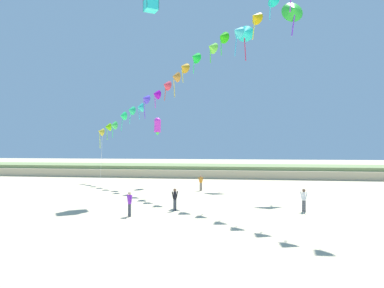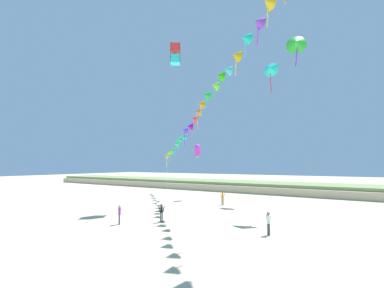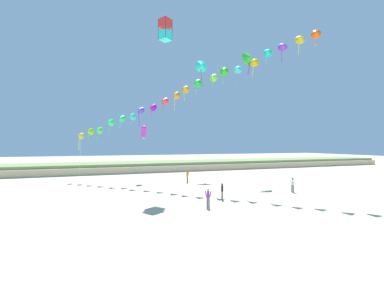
% 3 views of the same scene
% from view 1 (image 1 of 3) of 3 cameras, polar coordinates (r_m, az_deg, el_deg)
% --- Properties ---
extents(ground_plane, '(240.00, 240.00, 0.00)m').
position_cam_1_polar(ground_plane, '(20.30, -4.10, -14.38)').
color(ground_plane, beige).
extents(dune_ridge, '(120.00, 11.65, 1.85)m').
position_cam_1_polar(dune_ridge, '(58.47, 4.37, -4.42)').
color(dune_ridge, '#BFAE8B').
rests_on(dune_ridge, ground).
extents(person_near_left, '(0.55, 0.42, 1.75)m').
position_cam_1_polar(person_near_left, '(24.68, -10.37, -9.51)').
color(person_near_left, '#474C56').
rests_on(person_near_left, ground).
extents(person_near_right, '(0.45, 0.50, 1.70)m').
position_cam_1_polar(person_near_right, '(26.51, -2.87, -8.96)').
color(person_near_right, '#474C56').
rests_on(person_near_right, ground).
extents(person_mid_center, '(0.57, 0.38, 1.73)m').
position_cam_1_polar(person_mid_center, '(38.54, 1.49, -6.30)').
color(person_mid_center, '#726656').
rests_on(person_mid_center, ground).
extents(person_far_left, '(0.54, 0.44, 1.74)m').
position_cam_1_polar(person_far_left, '(27.24, 18.15, -8.64)').
color(person_far_left, '#474C56').
rests_on(person_far_left, ground).
extents(kite_banner_string, '(27.73, 21.66, 19.07)m').
position_cam_1_polar(kite_banner_string, '(36.86, -2.04, 11.81)').
color(kite_banner_string, gold).
extents(large_kite_low_lead, '(2.34, 1.30, 4.83)m').
position_cam_1_polar(large_kite_low_lead, '(47.23, 8.83, 17.85)').
color(large_kite_low_lead, '#26F1D4').
extents(large_kite_mid_trail, '(1.19, 1.22, 2.22)m').
position_cam_1_polar(large_kite_mid_trail, '(42.85, -5.77, 3.04)').
color(large_kite_mid_trail, '#EB37D7').
extents(large_kite_high_solo, '(2.49, 1.62, 3.91)m').
position_cam_1_polar(large_kite_high_solo, '(40.17, 16.52, 20.60)').
color(large_kite_high_solo, green).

